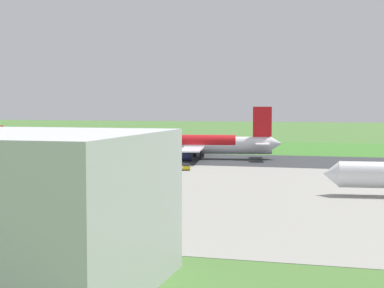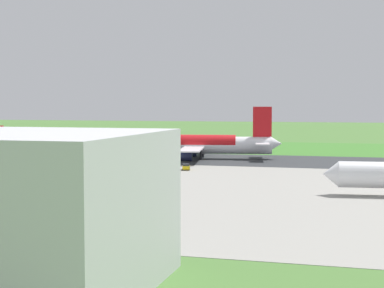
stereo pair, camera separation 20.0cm
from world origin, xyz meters
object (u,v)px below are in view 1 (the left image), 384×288
(airliner_main, at_px, (193,144))
(airliner_parked_mid, at_px, (66,169))
(traffic_cone_orange, at_px, (178,147))
(no_stopping_sign, at_px, (194,142))
(service_car_ops, at_px, (186,167))
(service_truck_baggage, at_px, (53,147))

(airliner_main, bearing_deg, airliner_parked_mid, 82.09)
(airliner_main, distance_m, traffic_cone_orange, 48.74)
(airliner_main, relative_size, no_stopping_sign, 20.65)
(service_car_ops, bearing_deg, airliner_main, -77.90)
(service_truck_baggage, distance_m, no_stopping_sign, 55.44)
(airliner_main, bearing_deg, service_truck_baggage, -16.38)
(service_car_ops, bearing_deg, airliner_parked_mid, 65.26)
(airliner_main, bearing_deg, no_stopping_sign, -74.94)
(service_truck_baggage, height_order, traffic_cone_orange, service_truck_baggage)
(service_truck_baggage, height_order, no_stopping_sign, service_truck_baggage)
(service_car_ops, bearing_deg, service_truck_baggage, -37.25)
(service_car_ops, height_order, traffic_cone_orange, service_car_ops)
(airliner_parked_mid, height_order, no_stopping_sign, airliner_parked_mid)
(no_stopping_sign, bearing_deg, service_truck_baggage, 41.10)
(no_stopping_sign, relative_size, traffic_cone_orange, 4.75)
(airliner_parked_mid, bearing_deg, no_stopping_sign, -87.51)
(service_truck_baggage, xyz_separation_m, no_stopping_sign, (-41.78, -36.44, 0.15))
(traffic_cone_orange, bearing_deg, no_stopping_sign, -117.39)
(airliner_main, bearing_deg, traffic_cone_orange, -67.79)
(airliner_parked_mid, distance_m, service_car_ops, 37.80)
(traffic_cone_orange, bearing_deg, airliner_main, 112.21)
(airliner_main, relative_size, service_car_ops, 11.91)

